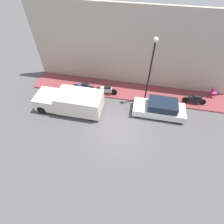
{
  "coord_description": "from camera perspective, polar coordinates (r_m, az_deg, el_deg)",
  "views": [
    {
      "loc": [
        -7.58,
        -0.98,
        10.27
      ],
      "look_at": [
        1.14,
        0.76,
        0.6
      ],
      "focal_mm": 28.0,
      "sensor_mm": 36.0,
      "label": 1
    }
  ],
  "objects": [
    {
      "name": "ground_plane",
      "position": [
        12.8,
        2.37,
        -6.0
      ],
      "size": [
        60.0,
        60.0,
        0.0
      ],
      "primitive_type": "plane",
      "color": "#514F51"
    },
    {
      "name": "sidewalk",
      "position": [
        15.79,
        5.11,
        6.89
      ],
      "size": [
        2.36,
        17.04,
        0.11
      ],
      "color": "brown",
      "rests_on": "ground_plane"
    },
    {
      "name": "building_facade",
      "position": [
        15.07,
        6.7,
        19.63
      ],
      "size": [
        0.3,
        17.04,
        6.63
      ],
      "color": "#B2A899",
      "rests_on": "ground_plane"
    },
    {
      "name": "parked_car",
      "position": [
        13.89,
        15.37,
        1.2
      ],
      "size": [
        1.62,
        3.94,
        1.28
      ],
      "color": "silver",
      "rests_on": "ground_plane"
    },
    {
      "name": "delivery_van",
      "position": [
        13.95,
        -13.48,
        3.41
      ],
      "size": [
        1.94,
        5.22,
        1.66
      ],
      "color": "silver",
      "rests_on": "ground_plane"
    },
    {
      "name": "scooter_silver",
      "position": [
        15.12,
        -1.86,
        7.23
      ],
      "size": [
        0.3,
        1.91,
        0.75
      ],
      "color": "#B7B7BF",
      "rests_on": "sidewalk"
    },
    {
      "name": "motorcycle_blue",
      "position": [
        15.64,
        -9.18,
        8.12
      ],
      "size": [
        0.3,
        1.98,
        0.74
      ],
      "color": "navy",
      "rests_on": "sidewalk"
    },
    {
      "name": "motorcycle_black",
      "position": [
        15.72,
        25.38,
        3.73
      ],
      "size": [
        0.3,
        1.87,
        0.78
      ],
      "color": "black",
      "rests_on": "sidewalk"
    },
    {
      "name": "streetlamp",
      "position": [
        13.07,
        12.76,
        15.35
      ],
      "size": [
        0.34,
        0.34,
        5.3
      ],
      "color": "black",
      "rests_on": "sidewalk"
    },
    {
      "name": "cafe_chair",
      "position": [
        17.04,
        30.11,
        5.73
      ],
      "size": [
        0.4,
        0.4,
        0.88
      ],
      "color": "#D8338C",
      "rests_on": "sidewalk"
    }
  ]
}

